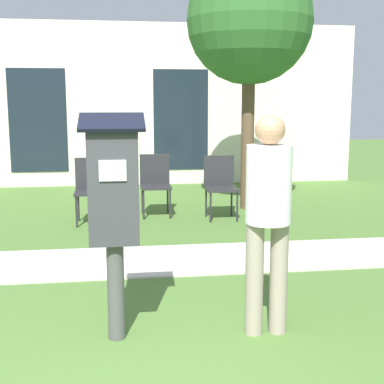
{
  "coord_description": "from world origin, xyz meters",
  "views": [
    {
      "loc": [
        0.13,
        -2.63,
        1.67
      ],
      "look_at": [
        0.63,
        0.97,
        1.05
      ],
      "focal_mm": 50.0,
      "sensor_mm": 36.0,
      "label": 1
    }
  ],
  "objects_px": {
    "parking_meter": "(114,198)",
    "outdoor_chair_middle": "(155,180)",
    "person_standing": "(268,208)",
    "outdoor_chair_left": "(91,185)",
    "outdoor_chair_right": "(220,182)"
  },
  "relations": [
    {
      "from": "outdoor_chair_middle",
      "to": "outdoor_chair_right",
      "type": "height_order",
      "value": "same"
    },
    {
      "from": "person_standing",
      "to": "outdoor_chair_right",
      "type": "height_order",
      "value": "person_standing"
    },
    {
      "from": "person_standing",
      "to": "outdoor_chair_middle",
      "type": "relative_size",
      "value": 1.76
    },
    {
      "from": "person_standing",
      "to": "outdoor_chair_middle",
      "type": "height_order",
      "value": "person_standing"
    },
    {
      "from": "outdoor_chair_middle",
      "to": "outdoor_chair_left",
      "type": "bearing_deg",
      "value": -148.14
    },
    {
      "from": "person_standing",
      "to": "outdoor_chair_middle",
      "type": "xyz_separation_m",
      "value": [
        -0.5,
        4.21,
        -0.4
      ]
    },
    {
      "from": "outdoor_chair_left",
      "to": "outdoor_chair_middle",
      "type": "bearing_deg",
      "value": 18.78
    },
    {
      "from": "parking_meter",
      "to": "outdoor_chair_right",
      "type": "relative_size",
      "value": 1.77
    },
    {
      "from": "person_standing",
      "to": "outdoor_chair_left",
      "type": "height_order",
      "value": "person_standing"
    },
    {
      "from": "outdoor_chair_right",
      "to": "parking_meter",
      "type": "bearing_deg",
      "value": -86.67
    },
    {
      "from": "parking_meter",
      "to": "outdoor_chair_right",
      "type": "distance_m",
      "value": 4.14
    },
    {
      "from": "outdoor_chair_left",
      "to": "outdoor_chair_right",
      "type": "relative_size",
      "value": 1.0
    },
    {
      "from": "outdoor_chair_left",
      "to": "outdoor_chair_middle",
      "type": "height_order",
      "value": "same"
    },
    {
      "from": "person_standing",
      "to": "outdoor_chair_right",
      "type": "bearing_deg",
      "value": 45.9
    },
    {
      "from": "parking_meter",
      "to": "outdoor_chair_middle",
      "type": "bearing_deg",
      "value": 82.14
    }
  ]
}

